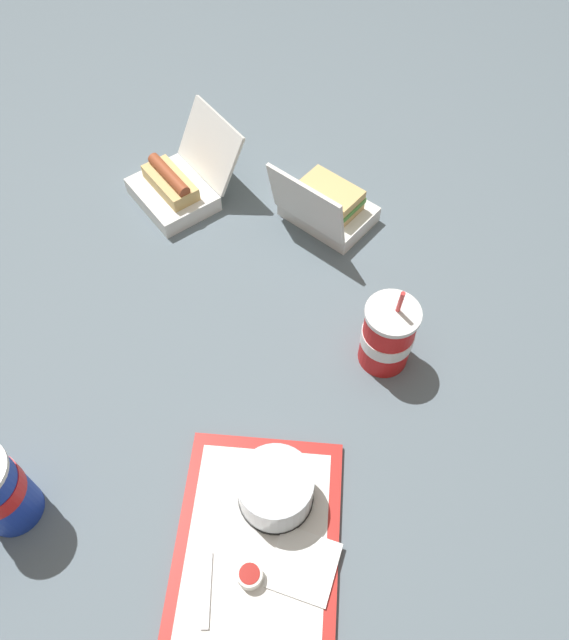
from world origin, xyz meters
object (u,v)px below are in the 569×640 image
food_tray (257,548)px  ketchup_cup (250,575)px  clamshell_sandwich_center (327,206)px  clamshell_hotdog_right (177,185)px  soda_cup_front (388,337)px  cake_container (276,489)px  plastic_fork (207,590)px

food_tray → ketchup_cup: size_ratio=9.49×
food_tray → clamshell_sandwich_center: 0.73m
ketchup_cup → clamshell_hotdog_right: 0.85m
clamshell_sandwich_center → soda_cup_front: size_ratio=1.17×
clamshell_sandwich_center → food_tray: bearing=176.4°
food_tray → cake_container: size_ratio=3.03×
cake_container → ketchup_cup: cake_container is taller
clamshell_sandwich_center → cake_container: bearing=177.7°
cake_container → ketchup_cup: 0.13m
plastic_fork → soda_cup_front: (0.45, -0.25, 0.06)m
plastic_fork → cake_container: bearing=-36.4°
food_tray → soda_cup_front: 0.43m
cake_container → clamshell_hotdog_right: bearing=25.2°
ketchup_cup → plastic_fork: size_ratio=0.36×
food_tray → clamshell_hotdog_right: clamshell_hotdog_right is taller
plastic_fork → clamshell_sandwich_center: size_ratio=0.44×
clamshell_hotdog_right → cake_container: bearing=-154.8°
ketchup_cup → clamshell_sandwich_center: (0.77, -0.05, 0.02)m
food_tray → plastic_fork: (-0.07, 0.07, 0.01)m
clamshell_hotdog_right → food_tray: bearing=-158.6°
cake_container → clamshell_hotdog_right: clamshell_hotdog_right is taller
ketchup_cup → plastic_fork: bearing=113.2°
food_tray → cake_container: (0.08, -0.02, 0.04)m
food_tray → cake_container: cake_container is taller
plastic_fork → clamshell_sandwich_center: 0.81m
cake_container → food_tray: bearing=166.8°
ketchup_cup → plastic_fork: 0.07m
plastic_fork → soda_cup_front: bearing=-36.7°
food_tray → ketchup_cup: ketchup_cup is taller
ketchup_cup → cake_container: bearing=-9.9°
clamshell_hotdog_right → ketchup_cup: bearing=-159.9°
cake_container → soda_cup_front: soda_cup_front is taller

